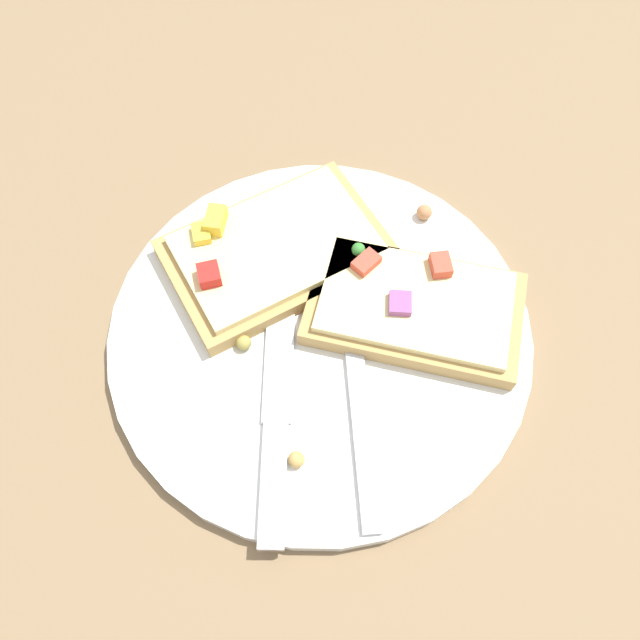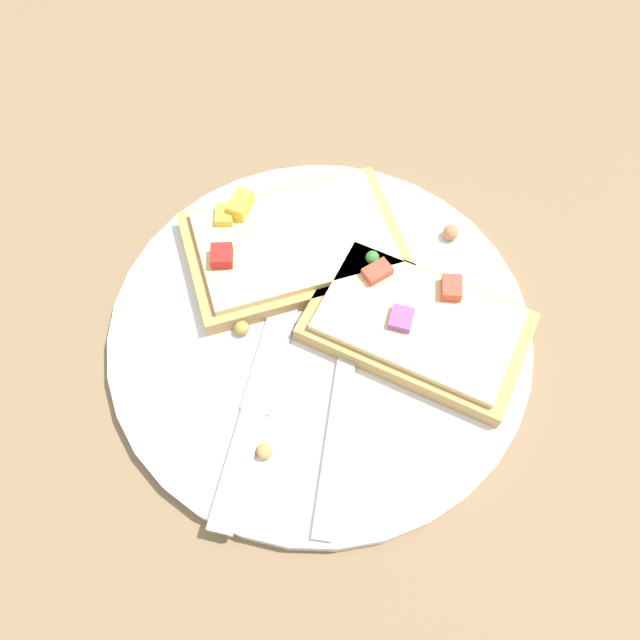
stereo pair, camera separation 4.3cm
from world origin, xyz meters
name	(u,v)px [view 1 (the left image)]	position (x,y,z in m)	size (l,w,h in m)	color
ground_plane	(320,334)	(0.00, 0.00, 0.00)	(4.00, 4.00, 0.00)	#7F6647
plate	(320,330)	(0.00, 0.00, 0.01)	(0.30, 0.30, 0.01)	white
fork	(354,353)	(-0.03, -0.02, 0.01)	(0.21, 0.06, 0.01)	silver
knife	(277,411)	(-0.05, 0.05, 0.01)	(0.20, 0.08, 0.01)	silver
pizza_slice_main	(275,250)	(0.07, 0.02, 0.02)	(0.14, 0.18, 0.03)	tan
pizza_slice_corner	(414,306)	(-0.01, -0.07, 0.02)	(0.15, 0.17, 0.03)	tan
crumb_scatter	(317,311)	(0.01, 0.00, 0.02)	(0.17, 0.20, 0.01)	#A7954E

